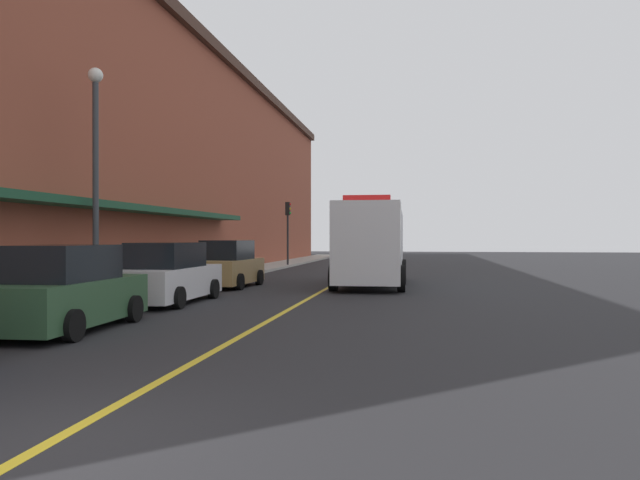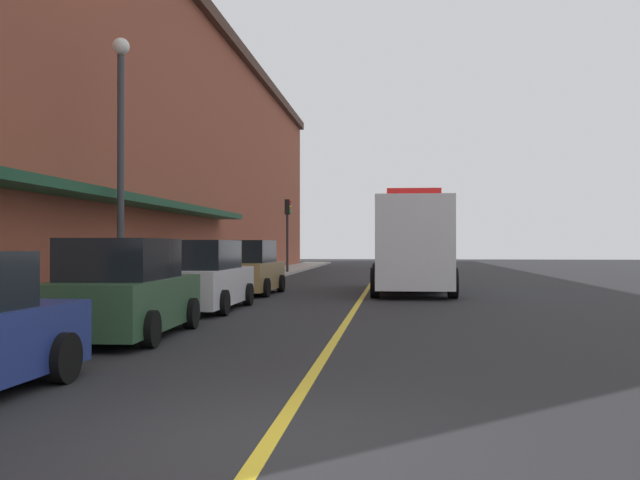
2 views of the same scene
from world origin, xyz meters
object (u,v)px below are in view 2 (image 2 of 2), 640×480
object	(u,v)px
parked_car_2	(203,278)
traffic_light_near	(288,221)
parking_meter_0	(170,269)
parking_meter_1	(176,268)
street_lamp_left	(121,142)
parked_car_3	(249,269)
box_truck	(410,246)
parked_car_1	(124,292)

from	to	relation	value
parked_car_2	traffic_light_near	world-z (taller)	traffic_light_near
parking_meter_0	parking_meter_1	xyz separation A→B (m)	(0.00, 0.53, 0.00)
street_lamp_left	parking_meter_0	bearing A→B (deg)	74.81
parked_car_3	street_lamp_left	distance (m)	7.95
parked_car_2	parked_car_3	bearing A→B (deg)	0.12
box_truck	traffic_light_near	world-z (taller)	traffic_light_near
traffic_light_near	parked_car_2	bearing A→B (deg)	-86.78
parked_car_1	traffic_light_near	xyz separation A→B (m)	(-1.32, 28.51, 2.29)
parking_meter_1	traffic_light_near	xyz separation A→B (m)	(0.06, 21.06, 2.10)
parked_car_1	parked_car_2	bearing A→B (deg)	-1.92
parked_car_2	street_lamp_left	distance (m)	4.12
traffic_light_near	parked_car_3	bearing A→B (deg)	-85.76
parking_meter_0	street_lamp_left	size ratio (longest dim) A/B	0.19
parked_car_1	parking_meter_1	size ratio (longest dim) A/B	3.38
parked_car_3	parked_car_2	bearing A→B (deg)	-177.72
parked_car_3	parking_meter_1	distance (m)	4.33
box_truck	parking_meter_1	distance (m)	9.17
parking_meter_0	parking_meter_1	bearing A→B (deg)	90.00
parked_car_1	parking_meter_0	bearing A→B (deg)	9.07
parked_car_2	box_truck	size ratio (longest dim) A/B	0.57
parked_car_2	parking_meter_1	bearing A→B (deg)	35.12
parked_car_3	traffic_light_near	distance (m)	17.13
parking_meter_0	parking_meter_1	world-z (taller)	same
parked_car_2	parking_meter_0	world-z (taller)	parked_car_2
street_lamp_left	traffic_light_near	size ratio (longest dim) A/B	1.61
parked_car_3	street_lamp_left	bearing A→B (deg)	166.34
parked_car_2	parked_car_3	size ratio (longest dim) A/B	1.13
parked_car_2	box_truck	world-z (taller)	box_truck
parked_car_3	parking_meter_1	xyz separation A→B (m)	(-1.32, -4.12, 0.18)
parking_meter_0	street_lamp_left	xyz separation A→B (m)	(-0.60, -2.21, 3.34)
traffic_light_near	parking_meter_1	bearing A→B (deg)	-90.17
parked_car_3	box_truck	size ratio (longest dim) A/B	0.51
parking_meter_0	street_lamp_left	bearing A→B (deg)	-105.19
street_lamp_left	traffic_light_near	world-z (taller)	street_lamp_left
parked_car_1	parked_car_2	xyz separation A→B (m)	(-0.03, 5.55, 0.00)
traffic_light_near	parked_car_1	bearing A→B (deg)	-87.34
parked_car_2	parked_car_1	bearing A→B (deg)	-179.89
parked_car_2	box_truck	distance (m)	9.67
parked_car_3	parking_meter_0	world-z (taller)	parked_car_3
parked_car_3	traffic_light_near	xyz separation A→B (m)	(-1.26, 16.93, 2.28)
parking_meter_0	street_lamp_left	world-z (taller)	street_lamp_left
parking_meter_0	traffic_light_near	xyz separation A→B (m)	(0.06, 21.59, 2.10)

